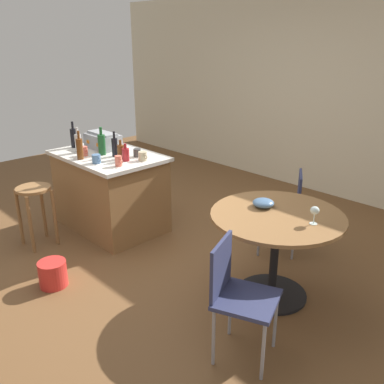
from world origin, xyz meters
name	(u,v)px	position (x,y,z in m)	size (l,w,h in m)	color
ground_plane	(147,252)	(0.00, 0.00, 0.00)	(8.80, 8.80, 0.00)	brown
back_wall	(310,94)	(0.00, 2.96, 1.35)	(8.00, 0.10, 2.70)	beige
kitchen_island	(110,191)	(-0.78, 0.11, 0.44)	(1.26, 0.86, 0.88)	olive
wooden_stool	(35,202)	(-0.95, -0.70, 0.49)	(0.36, 0.36, 0.65)	olive
dining_table	(276,234)	(1.37, 0.30, 0.59)	(1.09, 1.09, 0.77)	black
folding_chair_near	(237,291)	(1.60, -0.47, 0.51)	(0.52, 0.52, 0.86)	navy
folding_chair_far	(286,206)	(0.97, 1.05, 0.50)	(0.55, 0.55, 0.86)	navy
toolbox	(103,141)	(-1.02, 0.22, 0.97)	(0.42, 0.28, 0.19)	gray
bottle_0	(121,152)	(-0.51, 0.11, 0.96)	(0.07, 0.07, 0.21)	#603314
bottle_1	(74,137)	(-1.30, 0.00, 1.00)	(0.07, 0.07, 0.31)	black
bottle_2	(102,144)	(-0.80, 0.06, 1.00)	(0.08, 0.08, 0.31)	#194C23
bottle_3	(126,154)	(-0.42, 0.10, 0.95)	(0.08, 0.08, 0.19)	maroon
bottle_4	(80,148)	(-0.81, -0.21, 1.00)	(0.07, 0.07, 0.30)	#603314
bottle_5	(78,143)	(-1.06, -0.08, 0.99)	(0.07, 0.07, 0.29)	#B7B2AD
bottle_6	(115,147)	(-0.65, 0.12, 0.99)	(0.07, 0.07, 0.27)	black
cup_0	(119,161)	(-0.32, -0.06, 0.93)	(0.11, 0.07, 0.11)	#DB6651
cup_1	(96,159)	(-0.56, -0.16, 0.93)	(0.13, 0.09, 0.09)	#4C7099
cup_2	(84,151)	(-0.90, -0.10, 0.93)	(0.11, 0.08, 0.10)	#DB6651
cup_3	(143,156)	(-0.31, 0.24, 0.93)	(0.13, 0.09, 0.09)	tan
cup_4	(137,153)	(-0.47, 0.29, 0.92)	(0.12, 0.08, 0.09)	#383838
wine_glass	(315,211)	(1.67, 0.34, 0.87)	(0.07, 0.07, 0.14)	silver
serving_bowl	(263,203)	(1.19, 0.34, 0.80)	(0.18, 0.18, 0.07)	#4C7099
plastic_bucket	(53,274)	(-0.10, -0.99, 0.12)	(0.25, 0.25, 0.24)	red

